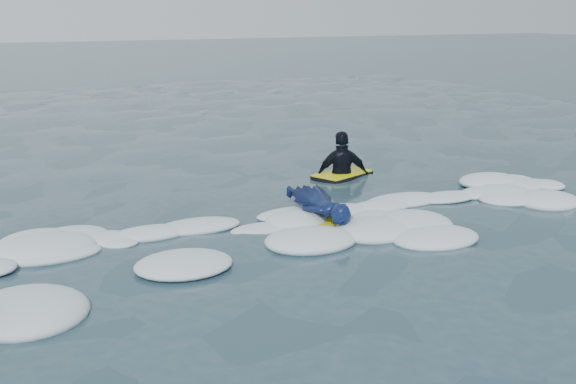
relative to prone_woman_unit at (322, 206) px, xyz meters
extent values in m
plane|color=#19343D|center=(-1.45, -1.39, -0.22)|extent=(120.00, 120.00, 0.00)
cube|color=black|center=(0.00, -0.22, -0.19)|extent=(0.64, 1.13, 0.06)
cube|color=yellow|center=(0.00, -0.22, -0.15)|extent=(0.61, 1.11, 0.02)
imported|color=navy|center=(0.00, 0.03, 0.02)|extent=(0.71, 1.71, 0.40)
cube|color=black|center=(1.60, 2.31, -0.19)|extent=(1.28, 1.02, 0.06)
cube|color=yellow|center=(1.60, 2.31, -0.15)|extent=(1.25, 0.99, 0.02)
imported|color=black|center=(1.60, 2.31, -0.23)|extent=(1.07, 0.67, 1.69)
camera|label=1|loc=(-4.60, -8.86, 2.77)|focal=45.00mm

